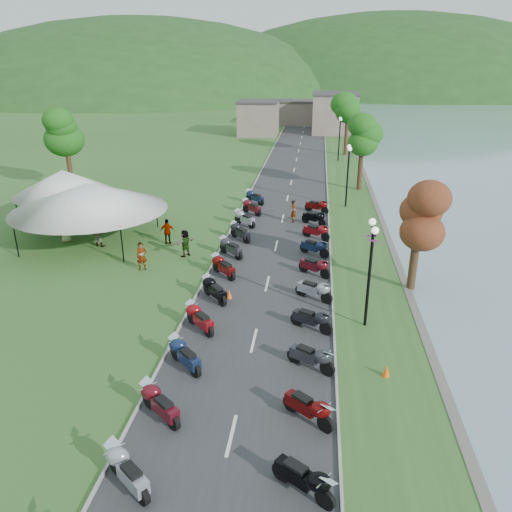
{
  "coord_description": "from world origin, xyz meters",
  "views": [
    {
      "loc": [
        2.4,
        -2.96,
        11.74
      ],
      "look_at": [
        -0.73,
        22.83,
        1.3
      ],
      "focal_mm": 35.0,
      "sensor_mm": 36.0,
      "label": 1
    }
  ],
  "objects_px": {
    "pedestrian_c": "(93,229)",
    "vendor_tent_main": "(90,213)",
    "pedestrian_a": "(143,270)",
    "pedestrian_b": "(100,246)"
  },
  "relations": [
    {
      "from": "vendor_tent_main",
      "to": "pedestrian_c",
      "type": "height_order",
      "value": "vendor_tent_main"
    },
    {
      "from": "vendor_tent_main",
      "to": "pedestrian_b",
      "type": "distance_m",
      "value": 2.32
    },
    {
      "from": "vendor_tent_main",
      "to": "pedestrian_a",
      "type": "relative_size",
      "value": 4.01
    },
    {
      "from": "pedestrian_a",
      "to": "pedestrian_b",
      "type": "bearing_deg",
      "value": 109.56
    },
    {
      "from": "pedestrian_b",
      "to": "pedestrian_c",
      "type": "height_order",
      "value": "pedestrian_b"
    },
    {
      "from": "pedestrian_a",
      "to": "pedestrian_c",
      "type": "relative_size",
      "value": 1.0
    },
    {
      "from": "vendor_tent_main",
      "to": "pedestrian_a",
      "type": "distance_m",
      "value": 6.97
    },
    {
      "from": "vendor_tent_main",
      "to": "pedestrian_a",
      "type": "xyz_separation_m",
      "value": [
        4.98,
        -4.44,
        -2.0
      ]
    },
    {
      "from": "vendor_tent_main",
      "to": "pedestrian_b",
      "type": "xyz_separation_m",
      "value": [
        0.8,
        -0.87,
        -2.0
      ]
    },
    {
      "from": "pedestrian_c",
      "to": "vendor_tent_main",
      "type": "bearing_deg",
      "value": 6.18
    }
  ]
}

